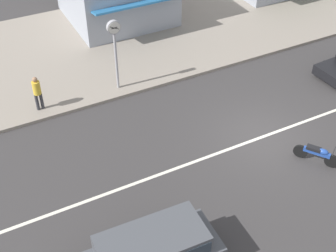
% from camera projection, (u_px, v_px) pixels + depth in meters
% --- Properties ---
extents(ground_plane, '(160.00, 160.00, 0.00)m').
position_uv_depth(ground_plane, '(263.00, 137.00, 19.26)').
color(ground_plane, '#383535').
extents(lane_centre_stripe, '(50.40, 0.14, 0.01)m').
position_uv_depth(lane_centre_stripe, '(263.00, 137.00, 19.25)').
color(lane_centre_stripe, silver).
rests_on(lane_centre_stripe, ground).
extents(kerb_strip, '(68.00, 10.00, 0.15)m').
position_uv_depth(kerb_strip, '(155.00, 31.00, 26.20)').
color(kerb_strip, gray).
rests_on(kerb_strip, ground).
extents(motorcycle_0, '(1.12, 1.50, 0.80)m').
position_uv_depth(motorcycle_0, '(317.00, 154.00, 17.84)').
color(motorcycle_0, black).
rests_on(motorcycle_0, ground).
extents(street_clock, '(0.60, 0.22, 3.40)m').
position_uv_depth(street_clock, '(115.00, 40.00, 20.18)').
color(street_clock, '#9E9EA3').
rests_on(street_clock, kerb_strip).
extents(pedestrian_near_clock, '(0.34, 0.34, 1.64)m').
position_uv_depth(pedestrian_near_clock, '(37.00, 91.00, 19.88)').
color(pedestrian_near_clock, '#333338').
rests_on(pedestrian_near_clock, kerb_strip).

